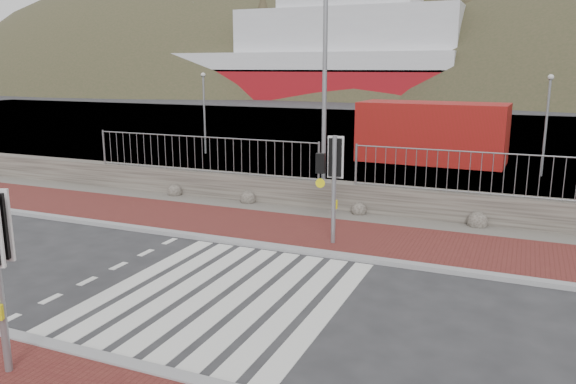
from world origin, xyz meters
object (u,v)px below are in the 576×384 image
at_px(ferry, 305,60).
at_px(streetlight, 329,57).
at_px(traffic_signal_far, 333,167).
at_px(shipping_container, 432,132).

height_order(ferry, streetlight, ferry).
height_order(traffic_signal_far, streetlight, streetlight).
xyz_separation_m(ferry, streetlight, (24.02, -59.81, -0.64)).
distance_m(ferry, traffic_signal_far, 69.09).
xyz_separation_m(traffic_signal_far, streetlight, (-1.59, 4.27, 2.70)).
height_order(ferry, shipping_container, ferry).
distance_m(traffic_signal_far, shipping_container, 13.97).
relative_size(ferry, shipping_container, 7.48).
bearing_deg(ferry, streetlight, -68.12).
relative_size(traffic_signal_far, shipping_container, 0.42).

